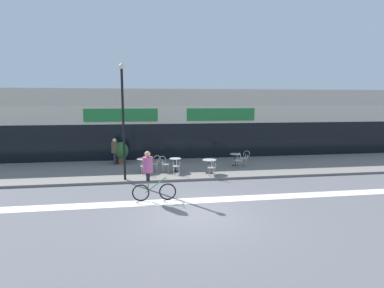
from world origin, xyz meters
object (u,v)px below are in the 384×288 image
object	(u,v)px
bistro_table_3	(235,157)
cafe_chair_0_near	(144,165)
cafe_chair_3_near	(238,159)
cafe_chair_1_near	(176,165)
cyclist_0	(150,173)
cafe_chair_3_side	(245,157)
cafe_chair_1_side	(164,163)
planter_pot	(121,152)
bistro_table_0	(144,162)
lamp_post	(123,115)
bistro_table_1	(175,162)
bistro_table_2	(209,163)
pedestrian_near_end	(115,149)
cafe_chair_0_side	(155,162)
cafe_chair_2_near	(212,166)

from	to	relation	value
bistro_table_3	cafe_chair_0_near	bearing A→B (deg)	-165.50
bistro_table_3	cafe_chair_3_near	xyz separation A→B (m)	(0.01, -0.63, 0.01)
cafe_chair_1_near	cyclist_0	xyz separation A→B (m)	(-1.44, -3.82, 0.51)
cafe_chair_3_side	cafe_chair_1_side	bearing A→B (deg)	12.89
planter_pot	cafe_chair_1_side	bearing A→B (deg)	-47.19
bistro_table_0	cafe_chair_1_near	world-z (taller)	cafe_chair_1_near
lamp_post	cafe_chair_3_near	bearing A→B (deg)	15.18
bistro_table_1	cafe_chair_3_side	distance (m)	4.51
cafe_chair_0_near	cyclist_0	xyz separation A→B (m)	(0.27, -4.07, 0.51)
bistro_table_0	lamp_post	world-z (taller)	lamp_post
bistro_table_2	cafe_chair_0_near	world-z (taller)	cafe_chair_0_near
cyclist_0	planter_pot	bearing A→B (deg)	104.34
cafe_chair_1_near	pedestrian_near_end	size ratio (longest dim) A/B	0.55
bistro_table_3	cafe_chair_1_side	xyz separation A→B (m)	(-4.39, -1.05, 0.01)
cafe_chair_1_near	cyclist_0	size ratio (longest dim) A/B	0.44
bistro_table_2	cafe_chair_0_side	distance (m)	3.03
bistro_table_0	cyclist_0	bearing A→B (deg)	-86.62
bistro_table_2	cafe_chair_1_side	world-z (taller)	cafe_chair_1_side
cafe_chair_1_side	cafe_chair_2_near	bearing A→B (deg)	-28.66
pedestrian_near_end	lamp_post	bearing A→B (deg)	-66.36
cyclist_0	pedestrian_near_end	bearing A→B (deg)	107.57
bistro_table_2	cafe_chair_0_side	world-z (taller)	cafe_chair_0_side
bistro_table_3	lamp_post	bearing A→B (deg)	-159.75
cafe_chair_0_near	cafe_chair_0_side	world-z (taller)	same
cafe_chair_1_near	cafe_chair_1_side	world-z (taller)	same
cafe_chair_1_side	cafe_chair_3_near	size ratio (longest dim) A/B	1.00
cafe_chair_2_near	pedestrian_near_end	size ratio (longest dim) A/B	0.55
planter_pot	cafe_chair_0_near	bearing A→B (deg)	-64.87
lamp_post	bistro_table_2	bearing A→B (deg)	8.79
bistro_table_0	cafe_chair_3_near	world-z (taller)	cafe_chair_3_near
bistro_table_0	planter_pot	bearing A→B (deg)	120.33
cafe_chair_0_side	cafe_chair_3_near	xyz separation A→B (m)	(4.86, 0.16, 0.00)
cafe_chair_1_side	cafe_chair_2_near	distance (m)	2.74
bistro_table_2	cyclist_0	xyz separation A→B (m)	(-3.24, -3.81, 0.49)
bistro_table_0	pedestrian_near_end	distance (m)	2.90
cafe_chair_1_side	cafe_chair_3_side	distance (m)	5.12
bistro_table_2	pedestrian_near_end	world-z (taller)	pedestrian_near_end
cafe_chair_2_near	bistro_table_3	bearing A→B (deg)	-45.02
bistro_table_1	cyclist_0	distance (m)	4.69
planter_pot	cafe_chair_2_near	bearing A→B (deg)	-38.80
planter_pot	cafe_chair_0_side	bearing A→B (deg)	-50.06
cafe_chair_1_side	planter_pot	distance (m)	3.76
bistro_table_3	cafe_chair_3_near	distance (m)	0.63
bistro_table_1	cyclist_0	bearing A→B (deg)	-107.94
cafe_chair_3_near	lamp_post	distance (m)	7.20
cafe_chair_2_near	bistro_table_0	bearing A→B (deg)	61.99
bistro_table_0	bistro_table_2	bearing A→B (deg)	-14.19
bistro_table_3	planter_pot	size ratio (longest dim) A/B	0.53
bistro_table_3	planter_pot	bearing A→B (deg)	166.21
bistro_table_3	bistro_table_2	bearing A→B (deg)	-139.38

